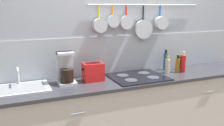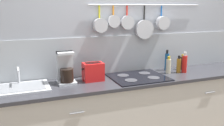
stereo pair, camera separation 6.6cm
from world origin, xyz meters
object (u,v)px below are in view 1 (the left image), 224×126
bottle_cooking_wine (178,65)px  bottle_sesame_oil (183,63)px  bottle_olive_oil (167,65)px  bottle_vinegar (166,61)px  toaster (93,72)px  coffee_maker (66,71)px  bottle_hot_sauce (181,62)px

bottle_cooking_wine → bottle_sesame_oil: bottle_sesame_oil is taller
bottle_olive_oil → bottle_vinegar: bottle_vinegar is taller
bottle_cooking_wine → toaster: bearing=177.3°
bottle_vinegar → coffee_maker: bearing=-176.1°
coffee_maker → bottle_hot_sauce: size_ratio=1.70×
toaster → bottle_hot_sauce: 1.21m
toaster → bottle_cooking_wine: (1.07, -0.05, -0.01)m
toaster → bottle_cooking_wine: 1.07m
bottle_olive_oil → bottle_vinegar: 0.16m
toaster → bottle_olive_oil: 0.94m
bottle_olive_oil → bottle_cooking_wine: bearing=-9.2°
bottle_vinegar → bottle_sesame_oil: bearing=-53.2°
bottle_vinegar → bottle_sesame_oil: 0.22m
toaster → bottle_cooking_wine: bearing=-2.7°
bottle_olive_oil → bottle_sesame_oil: 0.21m
bottle_vinegar → bottle_cooking_wine: size_ratio=1.23×
coffee_maker → toaster: coffee_maker is taller
bottle_vinegar → bottle_cooking_wine: (0.06, -0.16, -0.02)m
bottle_olive_oil → bottle_hot_sauce: 0.29m
bottle_vinegar → bottle_hot_sauce: bearing=-12.4°
bottle_olive_oil → bottle_sesame_oil: (0.20, -0.04, 0.02)m
bottle_hot_sauce → bottle_vinegar: bearing=167.6°
bottle_sesame_oil → bottle_hot_sauce: 0.15m
bottle_vinegar → bottle_hot_sauce: (0.20, -0.04, -0.03)m
bottle_vinegar → toaster: bearing=-173.8°
bottle_cooking_wine → bottle_sesame_oil: 0.07m
bottle_sesame_oil → toaster: bearing=176.5°
bottle_olive_oil → bottle_hot_sauce: bottle_olive_oil is taller
bottle_vinegar → bottle_cooking_wine: 0.17m
coffee_maker → bottle_olive_oil: (1.23, -0.05, -0.04)m
bottle_vinegar → bottle_hot_sauce: size_ratio=1.32×
bottle_olive_oil → bottle_vinegar: bearing=64.1°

